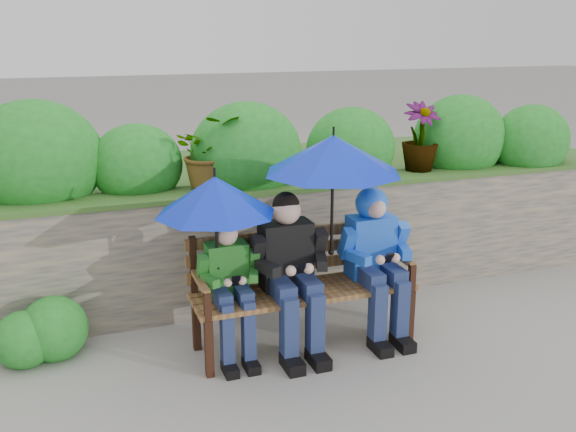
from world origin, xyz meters
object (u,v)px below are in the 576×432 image
object	(u,v)px
boy_left	(230,282)
umbrella_right	(333,154)
boy_right	(376,251)
umbrella_left	(215,196)
boy_middle	(291,267)
park_bench	(301,280)

from	to	relation	value
boy_left	umbrella_right	bearing A→B (deg)	-0.28
boy_right	umbrella_left	distance (m)	1.32
boy_right	umbrella_right	distance (m)	0.84
umbrella_right	umbrella_left	bearing A→B (deg)	178.07
umbrella_right	boy_left	bearing A→B (deg)	179.72
boy_middle	boy_right	xyz separation A→B (m)	(0.69, 0.02, 0.03)
umbrella_right	park_bench	bearing A→B (deg)	161.55
umbrella_right	boy_middle	bearing A→B (deg)	-177.76
park_bench	boy_left	world-z (taller)	boy_left
boy_right	umbrella_left	bearing A→B (deg)	178.81
umbrella_left	park_bench	bearing A→B (deg)	3.71
boy_left	boy_right	world-z (taller)	boy_right
boy_left	boy_right	distance (m)	1.14
park_bench	boy_left	xyz separation A→B (m)	(-0.56, -0.07, 0.08)
park_bench	boy_left	distance (m)	0.57
boy_right	umbrella_left	xyz separation A→B (m)	(-1.21, 0.03, 0.53)
boy_left	boy_right	bearing A→B (deg)	-0.02
park_bench	boy_right	size ratio (longest dim) A/B	1.44
boy_right	boy_left	bearing A→B (deg)	179.98
umbrella_left	boy_right	bearing A→B (deg)	-1.19
boy_middle	umbrella_left	xyz separation A→B (m)	(-0.52, 0.04, 0.56)
umbrella_left	umbrella_right	xyz separation A→B (m)	(0.84, -0.03, 0.23)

